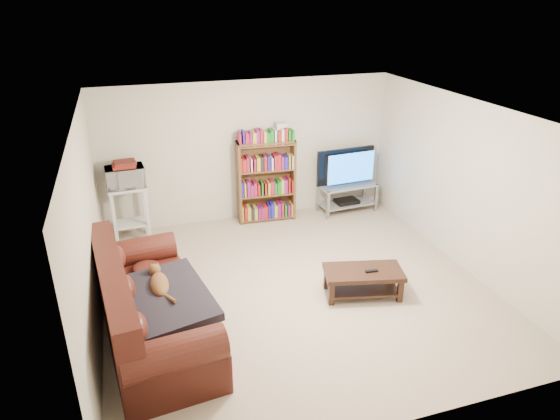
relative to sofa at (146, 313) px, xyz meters
name	(u,v)px	position (x,y,z in m)	size (l,w,h in m)	color
floor	(296,287)	(1.99, 0.51, -0.36)	(5.00, 5.00, 0.00)	#C3AB91
ceiling	(298,113)	(1.99, 0.51, 2.04)	(5.00, 5.00, 0.00)	white
wall_back	(248,151)	(1.99, 3.01, 0.84)	(5.00, 5.00, 0.00)	beige
wall_front	(397,320)	(1.99, -1.99, 0.84)	(5.00, 5.00, 0.00)	beige
wall_left	(88,233)	(-0.51, 0.51, 0.84)	(5.00, 5.00, 0.00)	beige
wall_right	(465,185)	(4.49, 0.51, 0.84)	(5.00, 5.00, 0.00)	beige
sofa	(146,313)	(0.00, 0.00, 0.00)	(1.31, 2.53, 1.04)	#471912
blanket	(164,299)	(0.21, -0.14, 0.24)	(0.94, 1.22, 0.10)	black
cat	(159,284)	(0.19, 0.08, 0.30)	(0.27, 0.66, 0.20)	brown
coffee_table	(363,278)	(2.77, 0.09, -0.10)	(1.11, 0.73, 0.37)	black
remote	(372,271)	(2.85, 0.02, 0.03)	(0.17, 0.05, 0.02)	black
tv_stand	(347,193)	(3.73, 2.69, -0.01)	(1.07, 0.54, 0.52)	#999EA3
television	(349,167)	(3.73, 2.69, 0.48)	(1.11, 0.15, 0.64)	black
dvd_player	(347,201)	(3.73, 2.69, -0.17)	(0.41, 0.29, 0.06)	black
bookshelf	(266,180)	(2.23, 2.78, 0.38)	(1.01, 0.37, 1.43)	brown
shelf_clutter	(271,134)	(2.33, 2.79, 1.17)	(0.73, 0.24, 0.28)	silver
microwave_stand	(129,206)	(-0.06, 2.66, 0.24)	(0.61, 0.46, 0.93)	silver
microwave	(125,177)	(-0.06, 2.66, 0.73)	(0.57, 0.39, 0.32)	silver
game_boxes	(124,165)	(-0.06, 2.66, 0.92)	(0.34, 0.30, 0.05)	maroon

